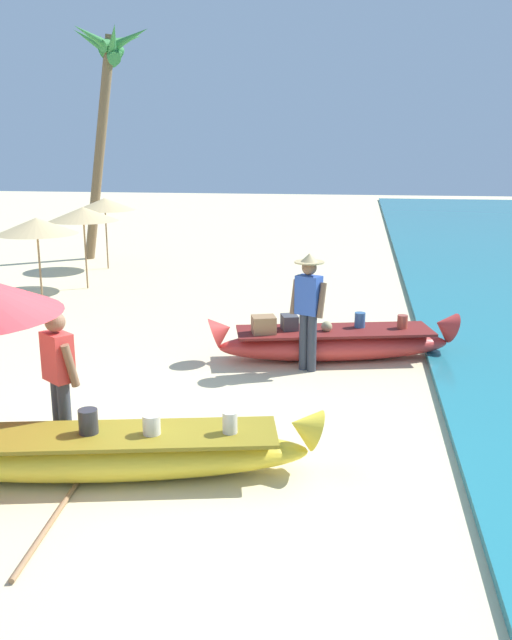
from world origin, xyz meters
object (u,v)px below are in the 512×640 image
person_vendor_hatted (308,304)px  palm_tree_leaning_seaward (107,75)px  boat_red_midground (333,342)px  boat_yellow_foreground (106,453)px  paddle (63,504)px  person_tourist_customer (59,374)px

person_vendor_hatted → palm_tree_leaning_seaward: bearing=124.1°
boat_red_midground → palm_tree_leaning_seaward: size_ratio=0.61×
boat_yellow_foreground → paddle: boat_yellow_foreground is taller
boat_red_midground → person_tourist_customer: (-2.82, -3.81, 0.62)m
boat_red_midground → person_vendor_hatted: size_ratio=2.24×
paddle → person_tourist_customer: bearing=113.1°
person_tourist_customer → palm_tree_leaning_seaward: size_ratio=0.24×
boat_yellow_foreground → boat_red_midground: 4.82m
boat_red_midground → boat_yellow_foreground: bearing=-116.2°
boat_red_midground → paddle: bearing=-115.1°
person_vendor_hatted → boat_red_midground: bearing=59.2°
person_tourist_customer → boat_red_midground: bearing=53.5°
person_vendor_hatted → person_tourist_customer: size_ratio=1.11×
person_vendor_hatted → person_tourist_customer: person_vendor_hatted is taller
palm_tree_leaning_seaward → person_tourist_customer: bearing=-72.8°
boat_yellow_foreground → boat_red_midground: boat_red_midground is taller
person_vendor_hatted → boat_yellow_foreground: bearing=-115.4°
person_vendor_hatted → palm_tree_leaning_seaward: size_ratio=0.27×
boat_yellow_foreground → paddle: size_ratio=2.35×
boat_red_midground → palm_tree_leaning_seaward: (-6.74, 8.83, 4.87)m
palm_tree_leaning_seaward → paddle: bearing=-72.2°
person_tourist_customer → paddle: size_ratio=0.84×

